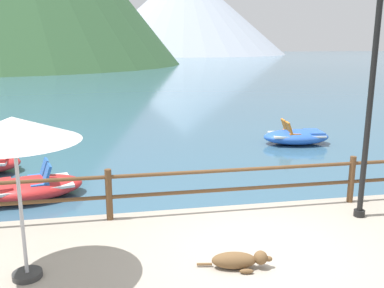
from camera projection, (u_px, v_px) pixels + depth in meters
The scene contains 8 objects.
ground_plane at pixel (133, 76), 45.05m from camera, with size 200.00×200.00×0.00m, color #38607A.
dock_railing at pixel (237, 181), 8.08m from camera, with size 23.92×0.12×0.95m.
lamp_post at pixel (373, 72), 7.31m from camera, with size 0.28×0.28×4.42m.
beach_umbrella at pixel (13, 132), 5.40m from camera, with size 1.70×1.70×2.24m.
dog_resting at pixel (239, 260), 6.09m from camera, with size 1.07×0.42×0.26m.
pedal_boat_0 at pixel (296, 136), 15.16m from camera, with size 2.44×1.51×0.85m.
pedal_boat_3 at pixel (30, 187), 9.91m from camera, with size 2.61×1.85×0.83m.
distant_peak at pixel (186, 11), 118.62m from camera, with size 55.26×55.26×23.17m, color #A8B2C1.
Camera 1 is at (-2.25, -5.85, 3.56)m, focal length 40.03 mm.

